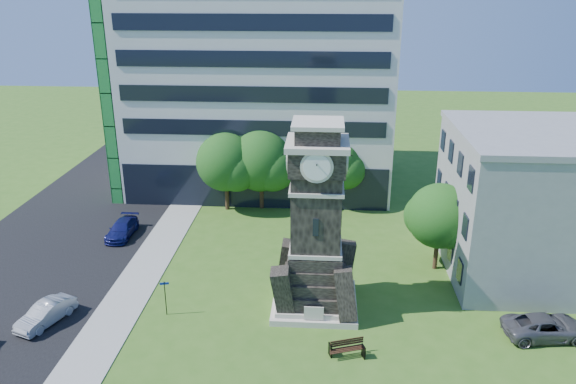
# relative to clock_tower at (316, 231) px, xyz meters

# --- Properties ---
(ground) EXTENTS (160.00, 160.00, 0.00)m
(ground) POSITION_rel_clock_tower_xyz_m (-3.00, -2.00, -5.28)
(ground) COLOR #36611B
(ground) RESTS_ON ground
(sidewalk) EXTENTS (3.00, 70.00, 0.06)m
(sidewalk) POSITION_rel_clock_tower_xyz_m (-12.50, 3.00, -5.25)
(sidewalk) COLOR gray
(sidewalk) RESTS_ON ground
(street) EXTENTS (14.00, 80.00, 0.02)m
(street) POSITION_rel_clock_tower_xyz_m (-21.00, 3.00, -5.27)
(street) COLOR black
(street) RESTS_ON ground
(clock_tower) EXTENTS (5.40, 5.40, 12.22)m
(clock_tower) POSITION_rel_clock_tower_xyz_m (0.00, 0.00, 0.00)
(clock_tower) COLOR beige
(clock_tower) RESTS_ON ground
(office_tall) EXTENTS (26.20, 15.11, 28.60)m
(office_tall) POSITION_rel_clock_tower_xyz_m (-6.20, 23.84, 8.94)
(office_tall) COLOR silver
(office_tall) RESTS_ON ground
(office_low) EXTENTS (15.20, 12.20, 10.40)m
(office_low) POSITION_rel_clock_tower_xyz_m (16.97, 6.00, -0.07)
(office_low) COLOR gray
(office_low) RESTS_ON ground
(car_street_mid) EXTENTS (2.70, 4.21, 1.31)m
(car_street_mid) POSITION_rel_clock_tower_xyz_m (-16.46, -3.21, -4.63)
(car_street_mid) COLOR #929499
(car_street_mid) RESTS_ON ground
(car_street_north) EXTENTS (1.81, 4.41, 1.28)m
(car_street_north) POSITION_rel_clock_tower_xyz_m (-16.13, 9.45, -4.64)
(car_street_north) COLOR #121652
(car_street_north) RESTS_ON ground
(car_east_lot) EXTENTS (5.23, 2.92, 1.38)m
(car_east_lot) POSITION_rel_clock_tower_xyz_m (13.71, -2.62, -4.59)
(car_east_lot) COLOR #4D4C52
(car_east_lot) RESTS_ON ground
(park_bench) EXTENTS (1.97, 0.53, 1.02)m
(park_bench) POSITION_rel_clock_tower_xyz_m (1.93, -5.24, -4.74)
(park_bench) COLOR black
(park_bench) RESTS_ON ground
(street_sign) EXTENTS (0.57, 0.06, 2.36)m
(street_sign) POSITION_rel_clock_tower_xyz_m (-9.32, -1.80, -3.80)
(street_sign) COLOR black
(street_sign) RESTS_ON ground
(tree_nw) EXTENTS (5.83, 5.30, 7.22)m
(tree_nw) POSITION_rel_clock_tower_xyz_m (-8.38, 15.89, -0.90)
(tree_nw) COLOR #332114
(tree_nw) RESTS_ON ground
(tree_nc) EXTENTS (6.18, 5.62, 7.40)m
(tree_nc) POSITION_rel_clock_tower_xyz_m (-5.24, 16.44, -0.87)
(tree_nc) COLOR #332114
(tree_nc) RESTS_ON ground
(tree_ne) EXTENTS (5.14, 4.68, 6.54)m
(tree_ne) POSITION_rel_clock_tower_xyz_m (1.53, 17.27, -1.25)
(tree_ne) COLOR #332114
(tree_ne) RESTS_ON ground
(tree_east) EXTENTS (5.15, 4.68, 6.52)m
(tree_east) POSITION_rel_clock_tower_xyz_m (8.76, 5.58, -1.27)
(tree_east) COLOR #332114
(tree_east) RESTS_ON ground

